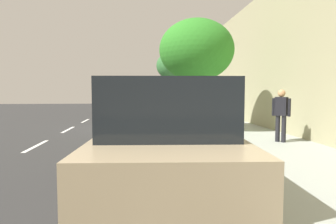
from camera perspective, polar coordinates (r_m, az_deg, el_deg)
The scene contains 14 objects.
ground at distance 14.86m, azimuth -7.36°, elevation -3.04°, with size 58.93×58.93×0.00m, color #2D2D2D.
sidewalk at distance 15.28m, azimuth 8.86°, elevation -2.62°, with size 4.17×36.83×0.13m, color #9CA39B.
curb_edge at distance 14.91m, azimuth 0.75°, elevation -2.73°, with size 0.16×36.83×0.13m, color gray.
lane_stripe_centre at distance 14.77m, azimuth -18.80°, elevation -3.25°, with size 0.14×35.80×0.01m.
lane_stripe_bike_edge at distance 14.85m, azimuth -4.91°, elevation -3.01°, with size 0.12×36.83×0.01m, color white.
building_facade at distance 15.96m, azimuth 17.25°, elevation 8.99°, with size 0.50×36.83×6.50m, color tan.
parked_suv_tan_nearest at distance 4.82m, azimuth -0.44°, elevation -5.47°, with size 2.17×4.80×1.99m.
parked_sedan_grey_second at distance 15.71m, azimuth -2.99°, elevation 0.12°, with size 1.99×4.47×1.52m.
parked_sedan_white_mid at distance 22.13m, azimuth -3.64°, elevation 1.25°, with size 2.03×4.50×1.52m.
bicycle_at_curb at distance 10.51m, azimuth 0.57°, elevation -3.82°, with size 1.73×0.54×0.78m.
cyclist_with_backpack at distance 10.02m, azimuth 2.09°, elevation -0.24°, with size 0.43×0.62×1.76m.
street_tree_near_cyclist at distance 12.89m, azimuth 5.55°, elevation 11.79°, with size 3.19×3.19×4.77m.
street_tree_mid_block at distance 22.43m, azimuth 1.03°, elevation 8.74°, with size 2.55×2.55×4.71m.
pedestrian_on_phone at distance 10.49m, azimuth 21.09°, elevation -0.03°, with size 0.47×0.47×1.75m.
Camera 1 is at (0.65, -14.74, 1.82)m, focal length 31.42 mm.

